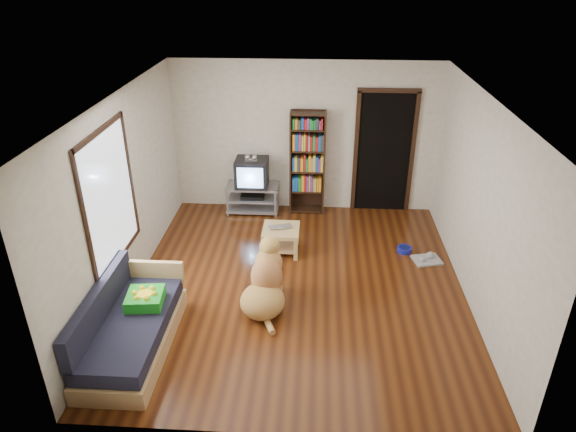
# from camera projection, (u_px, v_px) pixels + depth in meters

# --- Properties ---
(ground) EXTENTS (5.00, 5.00, 0.00)m
(ground) POSITION_uv_depth(u_px,v_px,m) (298.00, 285.00, 7.10)
(ground) COLOR #54270E
(ground) RESTS_ON ground
(ceiling) EXTENTS (5.00, 5.00, 0.00)m
(ceiling) POSITION_uv_depth(u_px,v_px,m) (300.00, 98.00, 5.92)
(ceiling) COLOR white
(ceiling) RESTS_ON ground
(wall_back) EXTENTS (4.50, 0.00, 4.50)m
(wall_back) POSITION_uv_depth(u_px,v_px,m) (305.00, 138.00, 8.74)
(wall_back) COLOR silver
(wall_back) RESTS_ON ground
(wall_front) EXTENTS (4.50, 0.00, 4.50)m
(wall_front) POSITION_uv_depth(u_px,v_px,m) (286.00, 327.00, 4.29)
(wall_front) COLOR silver
(wall_front) RESTS_ON ground
(wall_left) EXTENTS (0.00, 5.00, 5.00)m
(wall_left) POSITION_uv_depth(u_px,v_px,m) (125.00, 195.00, 6.64)
(wall_left) COLOR silver
(wall_left) RESTS_ON ground
(wall_right) EXTENTS (0.00, 5.00, 5.00)m
(wall_right) POSITION_uv_depth(u_px,v_px,m) (479.00, 205.00, 6.39)
(wall_right) COLOR silver
(wall_right) RESTS_ON ground
(green_cushion) EXTENTS (0.45, 0.45, 0.14)m
(green_cushion) POSITION_uv_depth(u_px,v_px,m) (145.00, 298.00, 6.00)
(green_cushion) COLOR #1C9B20
(green_cushion) RESTS_ON sofa
(laptop) EXTENTS (0.38, 0.30, 0.03)m
(laptop) POSITION_uv_depth(u_px,v_px,m) (281.00, 229.00, 7.70)
(laptop) COLOR silver
(laptop) RESTS_ON coffee_table
(dog_bowl) EXTENTS (0.22, 0.22, 0.08)m
(dog_bowl) POSITION_uv_depth(u_px,v_px,m) (404.00, 249.00, 7.88)
(dog_bowl) COLOR #151C94
(dog_bowl) RESTS_ON ground
(grey_rag) EXTENTS (0.46, 0.40, 0.03)m
(grey_rag) POSITION_uv_depth(u_px,v_px,m) (427.00, 260.00, 7.65)
(grey_rag) COLOR #ABABAB
(grey_rag) RESTS_ON ground
(window) EXTENTS (0.03, 1.46, 1.70)m
(window) POSITION_uv_depth(u_px,v_px,m) (110.00, 198.00, 6.10)
(window) COLOR white
(window) RESTS_ON wall_left
(doorway) EXTENTS (1.03, 0.05, 2.19)m
(doorway) POSITION_uv_depth(u_px,v_px,m) (384.00, 150.00, 8.73)
(doorway) COLOR black
(doorway) RESTS_ON wall_back
(tv_stand) EXTENTS (0.90, 0.45, 0.50)m
(tv_stand) POSITION_uv_depth(u_px,v_px,m) (253.00, 197.00, 9.03)
(tv_stand) COLOR #99999E
(tv_stand) RESTS_ON ground
(crt_tv) EXTENTS (0.55, 0.52, 0.58)m
(crt_tv) POSITION_uv_depth(u_px,v_px,m) (252.00, 172.00, 8.84)
(crt_tv) COLOR black
(crt_tv) RESTS_ON tv_stand
(bookshelf) EXTENTS (0.60, 0.30, 1.80)m
(bookshelf) POSITION_uv_depth(u_px,v_px,m) (307.00, 157.00, 8.73)
(bookshelf) COLOR black
(bookshelf) RESTS_ON ground
(sofa) EXTENTS (0.80, 1.80, 0.80)m
(sofa) POSITION_uv_depth(u_px,v_px,m) (129.00, 329.00, 5.86)
(sofa) COLOR tan
(sofa) RESTS_ON ground
(coffee_table) EXTENTS (0.55, 0.55, 0.40)m
(coffee_table) POSITION_uv_depth(u_px,v_px,m) (281.00, 235.00, 7.78)
(coffee_table) COLOR tan
(coffee_table) RESTS_ON ground
(dog) EXTENTS (0.66, 1.12, 0.91)m
(dog) POSITION_uv_depth(u_px,v_px,m) (266.00, 284.00, 6.55)
(dog) COLOR #B37344
(dog) RESTS_ON ground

